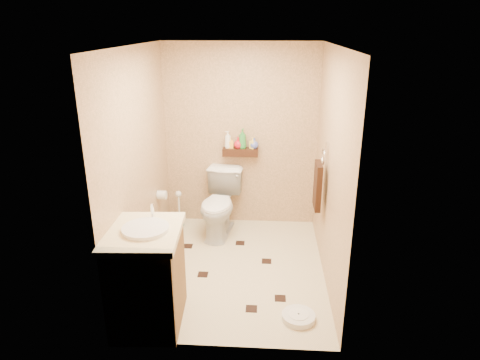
{
  "coord_description": "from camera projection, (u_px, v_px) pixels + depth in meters",
  "views": [
    {
      "loc": [
        0.34,
        -4.18,
        2.6
      ],
      "look_at": [
        0.06,
        0.25,
        0.97
      ],
      "focal_mm": 32.0,
      "sensor_mm": 36.0,
      "label": 1
    }
  ],
  "objects": [
    {
      "name": "wall_right",
      "position": [
        331.0,
        169.0,
        4.35
      ],
      "size": [
        0.04,
        2.5,
        2.4
      ],
      "primitive_type": "cube",
      "color": "tan",
      "rests_on": "ground"
    },
    {
      "name": "bottle_e",
      "position": [
        253.0,
        143.0,
        5.52
      ],
      "size": [
        0.1,
        0.1,
        0.15
      ],
      "primitive_type": "imported",
      "rotation": [
        0.0,
        0.0,
        2.42
      ],
      "color": "#FFDA54",
      "rests_on": "wall_shelf"
    },
    {
      "name": "bottle_f",
      "position": [
        254.0,
        143.0,
        5.52
      ],
      "size": [
        0.14,
        0.14,
        0.14
      ],
      "primitive_type": "imported",
      "rotation": [
        0.0,
        0.0,
        4.43
      ],
      "color": "#4859B6",
      "rests_on": "wall_shelf"
    },
    {
      "name": "wall_front",
      "position": [
        220.0,
        219.0,
        3.24
      ],
      "size": [
        2.0,
        0.04,
        2.4
      ],
      "primitive_type": "cube",
      "color": "tan",
      "rests_on": "ground"
    },
    {
      "name": "wall_back",
      "position": [
        241.0,
        137.0,
        5.59
      ],
      "size": [
        2.0,
        0.04,
        2.4
      ],
      "primitive_type": "cube",
      "color": "tan",
      "rests_on": "ground"
    },
    {
      "name": "ceiling",
      "position": [
        232.0,
        46.0,
        4.0
      ],
      "size": [
        2.0,
        2.5,
        0.02
      ],
      "primitive_type": "cube",
      "color": "silver",
      "rests_on": "wall_back"
    },
    {
      "name": "bottle_b",
      "position": [
        231.0,
        143.0,
        5.54
      ],
      "size": [
        0.07,
        0.07,
        0.14
      ],
      "primitive_type": "imported",
      "rotation": [
        0.0,
        0.0,
        4.82
      ],
      "color": "yellow",
      "rests_on": "wall_shelf"
    },
    {
      "name": "ground",
      "position": [
        234.0,
        268.0,
        4.83
      ],
      "size": [
        2.5,
        2.5,
        0.0
      ],
      "primitive_type": "plane",
      "color": "beige",
      "rests_on": "ground"
    },
    {
      "name": "toilet",
      "position": [
        220.0,
        204.0,
        5.48
      ],
      "size": [
        0.57,
        0.87,
        0.83
      ],
      "primitive_type": "imported",
      "rotation": [
        0.0,
        0.0,
        -0.13
      ],
      "color": "white",
      "rests_on": "ground"
    },
    {
      "name": "toilet_paper",
      "position": [
        162.0,
        195.0,
        5.29
      ],
      "size": [
        0.12,
        0.11,
        0.12
      ],
      "color": "silver",
      "rests_on": "wall_left"
    },
    {
      "name": "toilet_brush",
      "position": [
        179.0,
        213.0,
        5.79
      ],
      "size": [
        0.12,
        0.12,
        0.5
      ],
      "color": "#175A5C",
      "rests_on": "ground"
    },
    {
      "name": "wall_shelf",
      "position": [
        240.0,
        152.0,
        5.57
      ],
      "size": [
        0.46,
        0.14,
        0.1
      ],
      "primitive_type": "cube",
      "color": "#3B1A10",
      "rests_on": "wall_back"
    },
    {
      "name": "bathroom_scale",
      "position": [
        298.0,
        317.0,
        3.98
      ],
      "size": [
        0.38,
        0.38,
        0.06
      ],
      "rotation": [
        0.0,
        0.0,
        0.25
      ],
      "color": "silver",
      "rests_on": "ground"
    },
    {
      "name": "bottle_d",
      "position": [
        242.0,
        139.0,
        5.51
      ],
      "size": [
        0.13,
        0.13,
        0.26
      ],
      "primitive_type": "imported",
      "rotation": [
        0.0,
        0.0,
        2.83
      ],
      "color": "#2D8737",
      "rests_on": "wall_shelf"
    },
    {
      "name": "vanity",
      "position": [
        147.0,
        276.0,
        3.82
      ],
      "size": [
        0.67,
        0.8,
        1.07
      ],
      "rotation": [
        0.0,
        0.0,
        0.06
      ],
      "color": "brown",
      "rests_on": "ground"
    },
    {
      "name": "towel_ring",
      "position": [
        318.0,
        184.0,
        4.68
      ],
      "size": [
        0.12,
        0.3,
        0.76
      ],
      "color": "silver",
      "rests_on": "wall_right"
    },
    {
      "name": "bottle_a",
      "position": [
        228.0,
        140.0,
        5.53
      ],
      "size": [
        0.11,
        0.11,
        0.23
      ],
      "primitive_type": "imported",
      "rotation": [
        0.0,
        0.0,
        5.05
      ],
      "color": "white",
      "rests_on": "wall_shelf"
    },
    {
      "name": "floor_accents",
      "position": [
        237.0,
        270.0,
        4.79
      ],
      "size": [
        1.23,
        1.42,
        0.01
      ],
      "color": "black",
      "rests_on": "ground"
    },
    {
      "name": "wall_left",
      "position": [
        138.0,
        165.0,
        4.48
      ],
      "size": [
        0.04,
        2.5,
        2.4
      ],
      "primitive_type": "cube",
      "color": "tan",
      "rests_on": "ground"
    },
    {
      "name": "bottle_c",
      "position": [
        238.0,
        143.0,
        5.53
      ],
      "size": [
        0.15,
        0.15,
        0.15
      ],
      "primitive_type": "imported",
      "rotation": [
        0.0,
        0.0,
        4.19
      ],
      "color": "red",
      "rests_on": "wall_shelf"
    }
  ]
}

